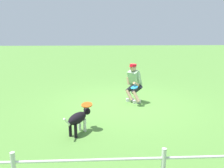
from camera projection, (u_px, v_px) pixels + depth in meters
name	position (u px, v px, depth m)	size (l,w,h in m)	color
ground_plane	(125.00, 105.00, 7.53)	(60.00, 60.00, 0.00)	#5B913D
person	(134.00, 82.00, 7.63)	(0.58, 0.71, 1.29)	silver
dog	(79.00, 118.00, 5.38)	(0.57, 0.91, 0.55)	black
frisbee_flying	(87.00, 105.00, 5.48)	(0.26, 0.26, 0.02)	#DE5613
frisbee_held	(134.00, 87.00, 7.27)	(0.23, 0.23, 0.02)	#2898EB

